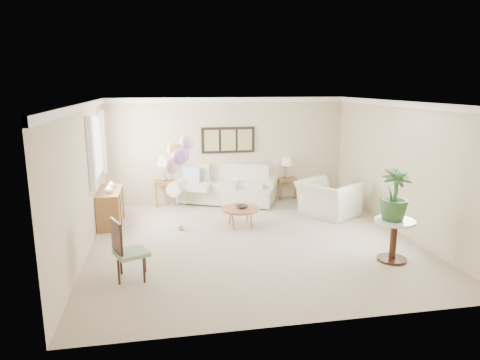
{
  "coord_description": "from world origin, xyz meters",
  "views": [
    {
      "loc": [
        -1.64,
        -7.57,
        2.9
      ],
      "look_at": [
        -0.14,
        0.6,
        1.05
      ],
      "focal_mm": 32.0,
      "sensor_mm": 36.0,
      "label": 1
    }
  ],
  "objects_px": {
    "balloon_cluster": "(178,155)",
    "coffee_table": "(240,209)",
    "sofa": "(226,187)",
    "accent_chair": "(127,249)",
    "armchair": "(328,198)"
  },
  "relations": [
    {
      "from": "sofa",
      "to": "accent_chair",
      "type": "distance_m",
      "value": 4.6
    },
    {
      "from": "sofa",
      "to": "balloon_cluster",
      "type": "bearing_deg",
      "value": -122.12
    },
    {
      "from": "balloon_cluster",
      "to": "coffee_table",
      "type": "bearing_deg",
      "value": 0.27
    },
    {
      "from": "coffee_table",
      "to": "armchair",
      "type": "height_order",
      "value": "armchair"
    },
    {
      "from": "balloon_cluster",
      "to": "sofa",
      "type": "bearing_deg",
      "value": 57.88
    },
    {
      "from": "coffee_table",
      "to": "accent_chair",
      "type": "height_order",
      "value": "accent_chair"
    },
    {
      "from": "coffee_table",
      "to": "accent_chair",
      "type": "distance_m",
      "value": 3.01
    },
    {
      "from": "armchair",
      "to": "accent_chair",
      "type": "distance_m",
      "value": 4.95
    },
    {
      "from": "sofa",
      "to": "accent_chair",
      "type": "xyz_separation_m",
      "value": [
        -2.14,
        -4.08,
        0.11
      ]
    },
    {
      "from": "accent_chair",
      "to": "balloon_cluster",
      "type": "height_order",
      "value": "balloon_cluster"
    },
    {
      "from": "coffee_table",
      "to": "accent_chair",
      "type": "relative_size",
      "value": 0.85
    },
    {
      "from": "coffee_table",
      "to": "balloon_cluster",
      "type": "height_order",
      "value": "balloon_cluster"
    },
    {
      "from": "sofa",
      "to": "coffee_table",
      "type": "xyz_separation_m",
      "value": [
        0.01,
        -1.96,
        -0.01
      ]
    },
    {
      "from": "coffee_table",
      "to": "accent_chair",
      "type": "xyz_separation_m",
      "value": [
        -2.15,
        -2.12,
        0.12
      ]
    },
    {
      "from": "sofa",
      "to": "accent_chair",
      "type": "relative_size",
      "value": 3.17
    }
  ]
}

